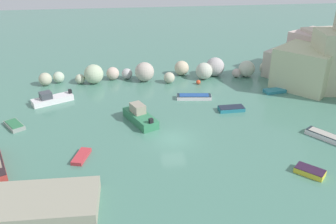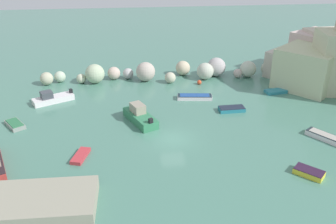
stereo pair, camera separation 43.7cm
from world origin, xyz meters
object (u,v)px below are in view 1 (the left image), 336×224
at_px(moored_boat_2, 327,137).
at_px(stone_dock, 44,203).
at_px(channel_buoy, 198,82).
at_px(moored_boat_4, 140,116).
at_px(moored_boat_5, 194,97).
at_px(moored_boat_0, 310,171).
at_px(moored_boat_7, 231,109).
at_px(moored_boat_9, 51,99).
at_px(moored_boat_1, 81,156).
at_px(moored_boat_6, 14,125).
at_px(moored_boat_3, 275,91).

bearing_deg(moored_boat_2, stone_dock, 70.13).
xyz_separation_m(channel_buoy, moored_boat_2, (10.02, -16.97, -0.02)).
xyz_separation_m(stone_dock, moored_boat_4, (8.06, 13.70, 0.13)).
bearing_deg(moored_boat_5, moored_boat_0, -61.35).
bearing_deg(stone_dock, moored_boat_7, 38.60).
height_order(channel_buoy, moored_boat_0, channel_buoy).
height_order(channel_buoy, moored_boat_4, moored_boat_4).
bearing_deg(moored_boat_4, moored_boat_9, 33.70).
relative_size(stone_dock, moored_boat_0, 3.07).
height_order(moored_boat_1, moored_boat_6, moored_boat_6).
distance_m(moored_boat_0, moored_boat_3, 18.83).
height_order(moored_boat_1, moored_boat_5, moored_boat_5).
bearing_deg(moored_boat_7, moored_boat_5, 130.78).
xyz_separation_m(moored_boat_0, moored_boat_6, (-27.98, 12.39, -0.05)).
bearing_deg(moored_boat_5, moored_boat_9, -176.34).
relative_size(channel_buoy, moored_boat_1, 0.22).
distance_m(moored_boat_1, moored_boat_4, 9.02).
relative_size(moored_boat_5, moored_boat_7, 1.47).
distance_m(moored_boat_2, moored_boat_7, 11.13).
xyz_separation_m(channel_buoy, moored_boat_6, (-22.64, -10.15, -0.09)).
relative_size(moored_boat_6, moored_boat_9, 0.62).
bearing_deg(moored_boat_6, stone_dock, 167.71).
height_order(moored_boat_1, moored_boat_4, moored_boat_4).
relative_size(channel_buoy, moored_boat_3, 0.21).
height_order(moored_boat_0, moored_boat_4, moored_boat_4).
height_order(moored_boat_3, moored_boat_5, moored_boat_5).
relative_size(channel_buoy, moored_boat_7, 0.20).
bearing_deg(moored_boat_4, moored_boat_2, -132.92).
xyz_separation_m(moored_boat_5, moored_boat_6, (-21.05, -5.14, -0.06)).
distance_m(moored_boat_1, moored_boat_6, 10.71).
xyz_separation_m(moored_boat_2, moored_boat_3, (-0.41, 12.77, -0.10)).
bearing_deg(moored_boat_4, moored_boat_5, -76.70).
bearing_deg(channel_buoy, moored_boat_6, -155.85).
xyz_separation_m(stone_dock, moored_boat_2, (26.95, 7.36, -0.26)).
bearing_deg(moored_boat_1, moored_boat_4, -24.76).
relative_size(moored_boat_3, moored_boat_5, 0.66).
bearing_deg(channel_buoy, moored_boat_1, -130.30).
distance_m(stone_dock, moored_boat_1, 7.24).
bearing_deg(moored_boat_3, moored_boat_5, 175.26).
relative_size(moored_boat_0, moored_boat_9, 0.51).
xyz_separation_m(moored_boat_4, moored_boat_9, (-10.76, 6.71, -0.17)).
relative_size(moored_boat_3, moored_boat_9, 0.58).
distance_m(stone_dock, moored_boat_2, 27.94).
bearing_deg(moored_boat_3, moored_boat_9, 170.62).
relative_size(stone_dock, moored_boat_2, 1.94).
bearing_deg(moored_boat_0, moored_boat_4, -174.94).
distance_m(channel_buoy, moored_boat_1, 22.86).
bearing_deg(moored_boat_2, moored_boat_0, 104.84).
xyz_separation_m(moored_boat_4, moored_boat_5, (7.29, 5.63, -0.40)).
bearing_deg(moored_boat_3, moored_boat_4, -169.66).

